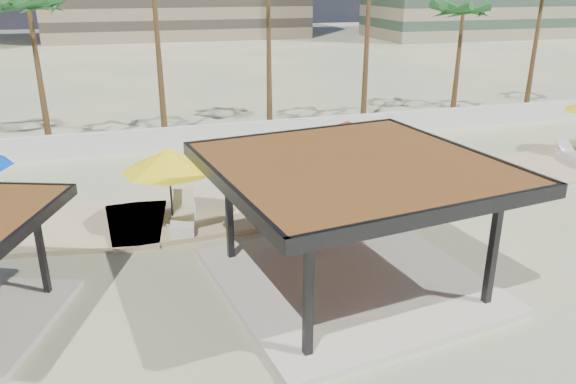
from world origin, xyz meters
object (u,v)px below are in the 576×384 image
at_px(lounger_a, 183,218).
at_px(lounger_d, 573,156).
at_px(umbrella_c, 347,129).
at_px(lounger_c, 409,173).
at_px(lounger_b, 399,178).
at_px(pavilion_central, 352,213).

distance_m(lounger_a, lounger_d, 18.96).
distance_m(umbrella_c, lounger_c, 3.48).
bearing_deg(umbrella_c, lounger_c, -11.44).
bearing_deg(lounger_a, lounger_d, -74.04).
bearing_deg(lounger_b, lounger_a, 89.99).
xyz_separation_m(lounger_a, lounger_d, (18.81, 2.38, -0.02)).
bearing_deg(lounger_b, umbrella_c, 54.27).
distance_m(lounger_b, lounger_d, 9.42).
bearing_deg(umbrella_c, lounger_d, -2.43).
bearing_deg(lounger_a, lounger_c, -68.35).
height_order(pavilion_central, lounger_b, pavilion_central).
xyz_separation_m(lounger_a, lounger_c, (10.08, 2.31, -0.03)).
xyz_separation_m(umbrella_c, lounger_b, (2.10, -0.94, -2.05)).
xyz_separation_m(umbrella_c, lounger_c, (2.77, -0.56, -2.04)).
height_order(umbrella_c, lounger_a, umbrella_c).
distance_m(lounger_b, lounger_c, 0.77).
relative_size(pavilion_central, lounger_d, 3.81).
distance_m(umbrella_c, lounger_b, 3.08).
relative_size(umbrella_c, lounger_c, 1.45).
height_order(lounger_b, lounger_d, lounger_d).
relative_size(lounger_b, lounger_d, 0.92).
bearing_deg(lounger_b, lounger_d, -98.88).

